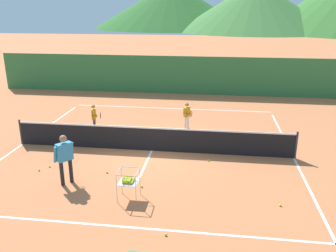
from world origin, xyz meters
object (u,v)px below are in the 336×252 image
Objects in this scene: tennis_ball_4 at (107,172)px; tennis_ball_2 at (50,166)px; instructor at (65,155)px; tennis_ball_7 at (142,186)px; student_0 at (94,116)px; ball_cart at (128,180)px; student_1 at (187,113)px; tennis_ball_0 at (39,170)px; tennis_net at (152,139)px; tennis_ball_5 at (280,205)px; tennis_ball_3 at (166,235)px; tennis_ball_1 at (208,161)px.

tennis_ball_2 is at bearing 175.10° from tennis_ball_4.
tennis_ball_7 is at bearing 1.32° from instructor.
ball_cart is at bearing -62.26° from student_0.
student_1 is 6.62m from ball_cart.
student_1 reaches higher than tennis_ball_4.
instructor is 1.80m from tennis_ball_0.
student_0 is 4.23m from tennis_ball_0.
tennis_net is at bearing -112.07° from student_1.
ball_cart is at bearing -177.86° from tennis_ball_5.
student_0 reaches higher than tennis_ball_4.
tennis_net is 5.51m from tennis_ball_3.
student_1 reaches higher than tennis_ball_2.
tennis_ball_7 is at bearing 71.52° from ball_cart.
ball_cart reaches higher than tennis_ball_1.
tennis_ball_5 is at bearing -36.36° from student_0.
tennis_ball_2 is 1.00× the size of tennis_ball_3.
instructor is at bearing 163.04° from ball_cart.
tennis_ball_1 is (2.27, 2.97, -0.56)m from ball_cart.
ball_cart reaches higher than tennis_ball_5.
tennis_ball_2 is at bearing -95.78° from student_0.
student_0 reaches higher than tennis_ball_1.
student_0 is 3.89m from tennis_ball_2.
tennis_ball_2 and tennis_ball_7 have the same top height.
tennis_ball_4 is 1.60m from tennis_ball_7.
tennis_ball_3 is at bearing -149.42° from tennis_ball_5.
tennis_ball_2 is 1.00× the size of tennis_ball_4.
tennis_ball_0 and tennis_ball_7 have the same top height.
tennis_ball_7 is (0.21, -2.98, -0.47)m from tennis_net.
student_0 is at bearing -166.20° from student_1.
student_0 is 4.42m from tennis_ball_4.
ball_cart is 13.22× the size of tennis_ball_5.
ball_cart reaches higher than tennis_ball_0.
tennis_ball_7 is at bearing 115.00° from tennis_ball_3.
student_1 reaches higher than tennis_ball_5.
tennis_ball_3 is at bearing -101.41° from tennis_ball_1.
tennis_ball_2 is at bearing -149.19° from tennis_net.
tennis_ball_4 is at bearing 165.98° from tennis_ball_5.
student_1 is 5.92m from tennis_ball_7.
student_1 is at bearing 91.18° from tennis_ball_3.
student_1 is 7.15m from tennis_ball_5.
tennis_ball_2 is (-3.31, -1.98, -0.47)m from tennis_net.
tennis_ball_1 is 4.69m from tennis_ball_3.
ball_cart is at bearing -27.66° from tennis_ball_2.
tennis_ball_4 is (2.39, 0.14, 0.00)m from tennis_ball_0.
tennis_ball_1 is 3.03m from tennis_ball_7.
ball_cart is (2.18, -0.66, -0.39)m from instructor.
instructor is at bearing -125.98° from tennis_net.
tennis_ball_0 and tennis_ball_1 have the same top height.
tennis_net is 161.04× the size of tennis_ball_0.
tennis_ball_0 is at bearing 151.33° from instructor.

